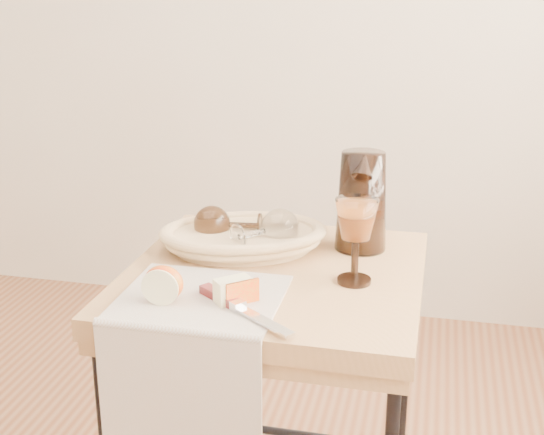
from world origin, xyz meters
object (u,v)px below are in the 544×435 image
(goblet_lying_a, at_px, (232,225))
(apple_half, at_px, (164,283))
(side_table, at_px, (274,429))
(tea_towel, at_px, (201,298))
(bread_basket, at_px, (243,240))
(pitcher, at_px, (362,201))
(wine_goblet, at_px, (356,241))
(table_knife, at_px, (241,307))
(goblet_lying_b, at_px, (262,232))

(goblet_lying_a, bearing_deg, apple_half, 75.49)
(side_table, bearing_deg, goblet_lying_a, 137.73)
(side_table, height_order, tea_towel, tea_towel)
(bread_basket, relative_size, pitcher, 1.25)
(side_table, relative_size, goblet_lying_a, 5.74)
(tea_towel, xyz_separation_m, wine_goblet, (0.27, 0.14, 0.08))
(wine_goblet, xyz_separation_m, apple_half, (-0.33, -0.17, -0.05))
(tea_towel, distance_m, bread_basket, 0.26)
(pitcher, relative_size, apple_half, 3.43)
(side_table, distance_m, tea_towel, 0.43)
(pitcher, distance_m, wine_goblet, 0.19)
(goblet_lying_a, height_order, table_knife, goblet_lying_a)
(goblet_lying_b, bearing_deg, table_knife, -130.11)
(wine_goblet, bearing_deg, goblet_lying_b, 154.77)
(goblet_lying_a, xyz_separation_m, apple_half, (-0.04, -0.30, -0.01))
(side_table, height_order, goblet_lying_b, goblet_lying_b)
(tea_towel, xyz_separation_m, apple_half, (-0.06, -0.03, 0.04))
(side_table, relative_size, pitcher, 2.96)
(goblet_lying_a, height_order, wine_goblet, wine_goblet)
(bread_basket, height_order, table_knife, bread_basket)
(tea_towel, height_order, goblet_lying_a, goblet_lying_a)
(side_table, bearing_deg, pitcher, 46.75)
(side_table, height_order, goblet_lying_a, goblet_lying_a)
(bread_basket, distance_m, table_knife, 0.31)
(tea_towel, distance_m, pitcher, 0.43)
(wine_goblet, height_order, table_knife, wine_goblet)
(table_knife, bearing_deg, apple_half, -149.04)
(goblet_lying_a, relative_size, table_knife, 0.55)
(pitcher, height_order, apple_half, pitcher)
(side_table, distance_m, bread_basket, 0.42)
(tea_towel, bearing_deg, pitcher, 51.92)
(pitcher, distance_m, table_knife, 0.42)
(apple_half, bearing_deg, side_table, 47.84)
(pitcher, bearing_deg, side_table, -126.10)
(tea_towel, distance_m, goblet_lying_b, 0.25)
(tea_towel, bearing_deg, goblet_lying_b, 75.85)
(apple_half, relative_size, table_knife, 0.31)
(side_table, xyz_separation_m, goblet_lying_b, (-0.04, 0.07, 0.43))
(side_table, relative_size, table_knife, 3.18)
(apple_half, bearing_deg, pitcher, 46.11)
(goblet_lying_a, xyz_separation_m, table_knife, (0.10, -0.32, -0.04))
(table_knife, bearing_deg, goblet_lying_a, 144.67)
(wine_goblet, bearing_deg, table_knife, -133.82)
(bread_basket, distance_m, wine_goblet, 0.29)
(tea_towel, xyz_separation_m, goblet_lying_b, (0.06, 0.24, 0.05))
(bread_basket, xyz_separation_m, goblet_lying_b, (0.05, -0.02, 0.03))
(side_table, bearing_deg, bread_basket, 133.94)
(side_table, height_order, pitcher, pitcher)
(tea_towel, relative_size, goblet_lying_b, 2.18)
(bread_basket, distance_m, goblet_lying_a, 0.04)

